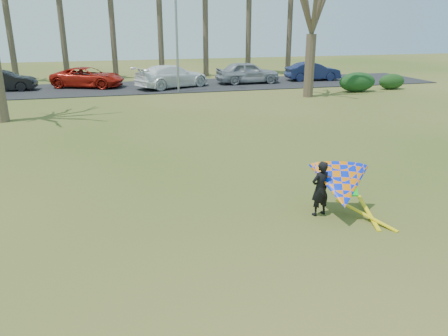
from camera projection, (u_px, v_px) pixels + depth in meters
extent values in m
plane|color=#264A10|center=(246.00, 240.00, 10.04)|extent=(100.00, 100.00, 0.00)
cube|color=black|center=(146.00, 87.00, 32.92)|extent=(46.00, 7.00, 0.06)
cylinder|color=#4D3E2E|center=(8.00, 25.00, 34.55)|extent=(0.48, 0.48, 9.00)
cylinder|color=#47392A|center=(61.00, 20.00, 35.41)|extent=(0.48, 0.48, 9.70)
cylinder|color=#453529|center=(111.00, 15.00, 36.27)|extent=(0.48, 0.48, 10.40)
cylinder|color=#4E3D2F|center=(160.00, 24.00, 37.46)|extent=(0.48, 0.48, 9.00)
cylinder|color=brown|center=(205.00, 20.00, 38.32)|extent=(0.48, 0.48, 9.70)
cylinder|color=#453729|center=(249.00, 16.00, 39.18)|extent=(0.48, 0.48, 10.40)
cylinder|color=#4C3C2E|center=(290.00, 24.00, 40.38)|extent=(0.48, 0.48, 9.00)
cylinder|color=#4D3D2E|center=(310.00, 66.00, 28.31)|extent=(0.64, 0.64, 3.99)
cylinder|color=gray|center=(177.00, 33.00, 29.38)|extent=(0.16, 0.16, 8.00)
ellipsoid|color=#133515|center=(357.00, 82.00, 30.76)|extent=(2.74, 1.24, 1.37)
ellipsoid|color=#153613|center=(392.00, 82.00, 31.94)|extent=(2.02, 0.95, 1.12)
imported|color=black|center=(4.00, 81.00, 30.83)|extent=(4.33, 1.71, 1.40)
imported|color=#AC190D|center=(88.00, 77.00, 32.47)|extent=(5.80, 4.25, 1.46)
imported|color=white|center=(172.00, 76.00, 32.32)|extent=(6.14, 4.46, 1.65)
imported|color=#9498A1|center=(248.00, 72.00, 34.49)|extent=(5.02, 2.10, 1.70)
imported|color=#19214B|center=(313.00, 71.00, 36.25)|extent=(4.56, 1.85, 1.47)
imported|color=black|center=(320.00, 189.00, 11.12)|extent=(0.60, 0.46, 1.46)
cone|color=#0425E8|center=(341.00, 186.00, 10.96)|extent=(2.13, 2.39, 2.02)
cube|color=#0CBF19|center=(347.00, 188.00, 10.94)|extent=(0.62, 0.60, 0.24)
cube|color=yellow|center=(365.00, 219.00, 11.04)|extent=(0.85, 1.66, 0.28)
cube|color=yellow|center=(368.00, 215.00, 11.28)|extent=(0.56, 1.76, 0.22)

